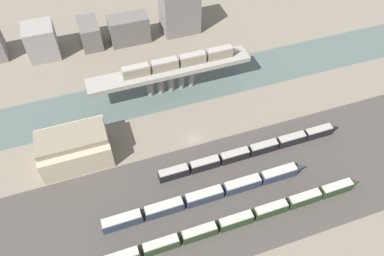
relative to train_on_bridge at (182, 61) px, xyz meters
name	(u,v)px	position (x,y,z in m)	size (l,w,h in m)	color
ground_plane	(193,139)	(-4.75, -26.78, -12.82)	(400.00, 400.00, 0.00)	#756B5B
railbed_yard	(219,195)	(-4.75, -50.78, -12.82)	(280.00, 42.00, 0.01)	#423D38
river_water	(171,89)	(-4.75, 0.00, -12.82)	(320.00, 20.77, 0.01)	#4C5B56
bridge	(170,73)	(-4.75, 0.00, -4.30)	(62.32, 8.42, 10.79)	gray
train_on_bridge	(182,61)	(0.00, 0.00, 0.00)	(46.02, 3.16, 4.16)	gray
train_yard_near	(239,220)	(-2.53, -61.30, -10.92)	(81.30, 2.73, 3.88)	#23381E
train_yard_mid	(209,195)	(-8.00, -50.60, -10.96)	(66.63, 3.15, 3.81)	#2D384C
train_yard_far	(253,151)	(11.88, -39.42, -11.05)	(66.23, 2.85, 3.61)	black
warehouse_building	(74,147)	(-44.04, -21.65, -7.48)	(22.48, 15.71, 11.25)	tan
city_block_left	(41,41)	(-49.56, 38.50, -5.74)	(12.34, 12.33, 14.16)	gray
city_block_center	(90,33)	(-29.42, 40.07, -7.51)	(8.36, 14.49, 10.62)	#605B56
city_block_right	(129,29)	(-12.65, 36.53, -6.82)	(17.07, 8.92, 12.00)	#605B56
city_block_far_right	(180,8)	(10.97, 37.33, -1.75)	(16.43, 11.82, 22.14)	slate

